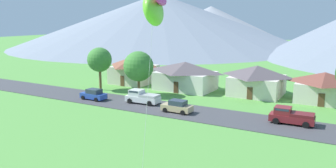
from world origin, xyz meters
The scene contains 14 objects.
road_strip centered at (0.00, 31.01, 0.04)m, with size 160.00×7.43×0.08m, color #424247.
mountain_west_ridge centered at (-67.05, 124.94, 11.69)m, with size 129.36×129.36×23.39m, color gray.
mountain_central_ridge centered at (-59.63, 167.54, 9.48)m, with size 82.05×82.05×18.96m, color #8E939E.
house_leftmost centered at (-12.99, 44.28, 2.61)m, with size 10.74×7.59×5.04m.
house_left_center centered at (-0.66, 46.35, 2.57)m, with size 8.76×8.44×4.97m.
house_right_center centered at (9.66, 46.33, 2.42)m, with size 8.53×6.89×4.66m.
house_rightmost centered at (-24.74, 45.06, 2.75)m, with size 7.90×8.30×5.31m.
tree_near_left centered at (-26.02, 36.47, 5.44)m, with size 4.33×4.33×7.64m.
tree_left_of_center centered at (-17.64, 36.35, 4.87)m, with size 4.99×4.99×7.38m.
parked_car_tan_mid_west centered at (-7.04, 30.08, 0.87)m, with size 4.21×2.09×1.68m.
parked_car_blue_mid_east centered at (-21.94, 30.07, 0.87)m, with size 4.23×2.14×1.68m.
pickup_truck_white_west_side centered at (-13.99, 31.87, 1.06)m, with size 5.29×2.51×1.99m.
pickup_truck_maroon_east_side centered at (7.37, 32.35, 1.06)m, with size 5.27×2.47×1.99m.
kite_flyer_with_kite centered at (1.26, 11.01, 13.21)m, with size 2.88×5.77×14.51m.
Camera 1 is at (14.20, -9.76, 12.73)m, focal length 36.62 mm.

